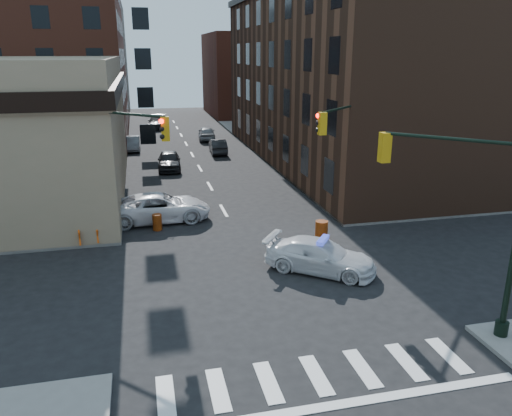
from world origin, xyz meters
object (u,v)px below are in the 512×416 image
parked_car_enear (218,146)px  barricade_nw_a (88,236)px  barrel_road (321,232)px  parked_car_wnear (169,160)px  pedestrian_a (108,216)px  pickup (159,207)px  parked_car_wfar (132,144)px  police_car (320,256)px  barrel_bank (157,222)px  pedestrian_b (9,231)px

parked_car_enear → barricade_nw_a: parked_car_enear is taller
parked_car_enear → barrel_road: (1.49, -24.39, -0.12)m
barrel_road → barricade_nw_a: 11.74m
parked_car_enear → barrel_road: 24.43m
parked_car_wnear → pedestrian_a: 15.49m
pickup → pedestrian_a: size_ratio=3.13×
parked_car_wnear → parked_car_enear: 7.73m
parked_car_wfar → pedestrian_a: 24.36m
parked_car_wnear → parked_car_wfar: parked_car_wnear is taller
parked_car_wnear → parked_car_wfar: (-3.00, 9.41, -0.10)m
parked_car_enear → parked_car_wnear: bearing=52.3°
police_car → pickup: (-6.60, 8.68, 0.09)m
parked_car_wnear → barrel_road: bearing=-67.5°
parked_car_wnear → parked_car_wfar: bearing=110.9°
barrel_road → barricade_nw_a: size_ratio=1.01×
parked_car_enear → barrel_bank: bearing=74.9°
parked_car_enear → pedestrian_a: bearing=68.9°
parked_car_enear → barrel_road: bearing=96.1°
police_car → parked_car_enear: bearing=36.7°
pedestrian_b → barricade_nw_a: pedestrian_b is taller
parked_car_enear → pedestrian_a: (-9.17, -20.81, 0.39)m
police_car → barrel_bank: size_ratio=5.49×
pedestrian_a → barrel_bank: pedestrian_a is taller
police_car → pedestrian_b: size_ratio=2.85×
parked_car_enear → pedestrian_a: pedestrian_a is taller
barrel_road → barricade_nw_a: (-11.56, 2.08, 0.00)m
barrel_bank → barricade_nw_a: (-3.46, -1.70, 0.12)m
police_car → pedestrian_a: 11.64m
pedestrian_a → barricade_nw_a: bearing=-113.6°
parked_car_wnear → barrel_bank: (-1.61, -14.71, -0.33)m
pedestrian_b → barrel_bank: bearing=7.4°
pickup → barrel_road: size_ratio=5.11×
parked_car_enear → pedestrian_a: size_ratio=2.26×
police_car → barrel_road: 3.56m
pickup → parked_car_wfar: size_ratio=1.41×
pedestrian_a → parked_car_wnear: bearing=81.9°
pedestrian_b → barrel_bank: 7.27m
police_car → parked_car_wfar: (-8.21, 31.23, -0.04)m
barrel_bank → barricade_nw_a: barricade_nw_a is taller
parked_car_wnear → barricade_nw_a: size_ratio=4.04×
barrel_road → parked_car_wfar: bearing=108.8°
parked_car_wnear → parked_car_enear: (5.00, 5.89, -0.09)m
parked_car_wnear → parked_car_wfar: size_ratio=1.11×
police_car → pickup: pickup is taller
pickup → barrel_bank: (-0.22, -1.58, -0.36)m
police_car → parked_car_wnear: 22.43m
pedestrian_a → barrel_bank: (2.56, 0.21, -0.63)m
parked_car_wfar → barricade_nw_a: parked_car_wfar is taller
pickup → parked_car_wfar: 22.61m
barrel_bank → police_car: bearing=-46.2°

